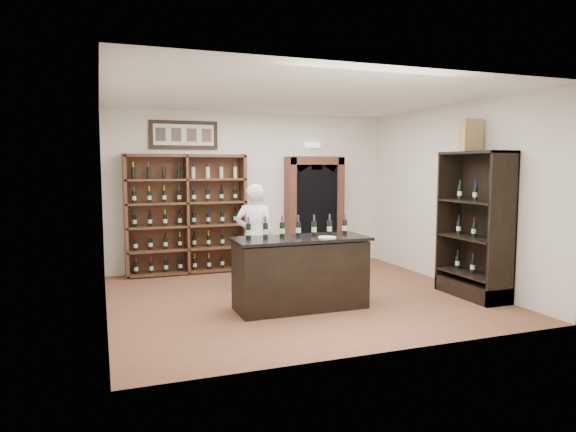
# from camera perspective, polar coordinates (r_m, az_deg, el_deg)

# --- Properties ---
(floor) EXTENTS (5.50, 5.50, 0.00)m
(floor) POSITION_cam_1_polar(r_m,az_deg,el_deg) (7.90, 1.14, -8.95)
(floor) COLOR brown
(floor) RESTS_ON ground
(ceiling) EXTENTS (5.50, 5.50, 0.00)m
(ceiling) POSITION_cam_1_polar(r_m,az_deg,el_deg) (7.72, 1.18, 13.16)
(ceiling) COLOR white
(ceiling) RESTS_ON wall_back
(wall_back) EXTENTS (5.50, 0.04, 3.00)m
(wall_back) POSITION_cam_1_polar(r_m,az_deg,el_deg) (10.03, -4.05, 2.81)
(wall_back) COLOR silver
(wall_back) RESTS_ON ground
(wall_left) EXTENTS (0.04, 5.00, 3.00)m
(wall_left) POSITION_cam_1_polar(r_m,az_deg,el_deg) (7.14, -19.87, 1.37)
(wall_left) COLOR silver
(wall_left) RESTS_ON ground
(wall_right) EXTENTS (0.04, 5.00, 3.00)m
(wall_right) POSITION_cam_1_polar(r_m,az_deg,el_deg) (9.03, 17.65, 2.26)
(wall_right) COLOR silver
(wall_right) RESTS_ON ground
(wine_shelf) EXTENTS (2.20, 0.38, 2.20)m
(wine_shelf) POSITION_cam_1_polar(r_m,az_deg,el_deg) (9.61, -11.22, 0.21)
(wine_shelf) COLOR #55341D
(wine_shelf) RESTS_ON ground
(framed_picture) EXTENTS (1.25, 0.04, 0.52)m
(framed_picture) POSITION_cam_1_polar(r_m,az_deg,el_deg) (9.72, -11.51, 8.82)
(framed_picture) COLOR black
(framed_picture) RESTS_ON wall_back
(arched_doorway) EXTENTS (1.17, 0.35, 2.17)m
(arched_doorway) POSITION_cam_1_polar(r_m,az_deg,el_deg) (10.31, 2.92, 0.88)
(arched_doorway) COLOR black
(arched_doorway) RESTS_ON ground
(emergency_light) EXTENTS (0.30, 0.10, 0.10)m
(emergency_light) POSITION_cam_1_polar(r_m,az_deg,el_deg) (10.37, 2.75, 7.88)
(emergency_light) COLOR white
(emergency_light) RESTS_ON wall_back
(tasting_counter) EXTENTS (1.88, 0.78, 1.00)m
(tasting_counter) POSITION_cam_1_polar(r_m,az_deg,el_deg) (7.17, 1.40, -6.40)
(tasting_counter) COLOR black
(tasting_counter) RESTS_ON ground
(counter_bottle_0) EXTENTS (0.07, 0.07, 0.30)m
(counter_bottle_0) POSITION_cam_1_polar(r_m,az_deg,el_deg) (6.93, -4.41, -1.69)
(counter_bottle_0) COLOR black
(counter_bottle_0) RESTS_ON tasting_counter
(counter_bottle_1) EXTENTS (0.07, 0.07, 0.30)m
(counter_bottle_1) POSITION_cam_1_polar(r_m,az_deg,el_deg) (7.00, -2.52, -1.61)
(counter_bottle_1) COLOR black
(counter_bottle_1) RESTS_ON tasting_counter
(counter_bottle_2) EXTENTS (0.07, 0.07, 0.30)m
(counter_bottle_2) POSITION_cam_1_polar(r_m,az_deg,el_deg) (7.07, -0.67, -1.53)
(counter_bottle_2) COLOR black
(counter_bottle_2) RESTS_ON tasting_counter
(counter_bottle_3) EXTENTS (0.07, 0.07, 0.30)m
(counter_bottle_3) POSITION_cam_1_polar(r_m,az_deg,el_deg) (7.15, 1.15, -1.44)
(counter_bottle_3) COLOR black
(counter_bottle_3) RESTS_ON tasting_counter
(counter_bottle_4) EXTENTS (0.07, 0.07, 0.30)m
(counter_bottle_4) POSITION_cam_1_polar(r_m,az_deg,el_deg) (7.25, 2.92, -1.36)
(counter_bottle_4) COLOR black
(counter_bottle_4) RESTS_ON tasting_counter
(counter_bottle_5) EXTENTS (0.07, 0.07, 0.30)m
(counter_bottle_5) POSITION_cam_1_polar(r_m,az_deg,el_deg) (7.34, 4.64, -1.28)
(counter_bottle_5) COLOR black
(counter_bottle_5) RESTS_ON tasting_counter
(counter_bottle_6) EXTENTS (0.07, 0.07, 0.30)m
(counter_bottle_6) POSITION_cam_1_polar(r_m,az_deg,el_deg) (7.45, 6.32, -1.20)
(counter_bottle_6) COLOR black
(counter_bottle_6) RESTS_ON tasting_counter
(side_cabinet) EXTENTS (0.48, 1.20, 2.20)m
(side_cabinet) POSITION_cam_1_polar(r_m,az_deg,el_deg) (8.27, 20.08, -3.30)
(side_cabinet) COLOR black
(side_cabinet) RESTS_ON ground
(shopkeeper) EXTENTS (0.72, 0.58, 1.70)m
(shopkeeper) POSITION_cam_1_polar(r_m,az_deg,el_deg) (8.30, -3.74, -2.26)
(shopkeeper) COLOR white
(shopkeeper) RESTS_ON ground
(plate) EXTENTS (0.25, 0.25, 0.02)m
(plate) POSITION_cam_1_polar(r_m,az_deg,el_deg) (7.01, 4.37, -2.41)
(plate) COLOR beige
(plate) RESTS_ON tasting_counter
(wine_crate) EXTENTS (0.35, 0.15, 0.49)m
(wine_crate) POSITION_cam_1_polar(r_m,az_deg,el_deg) (8.29, 19.64, 8.45)
(wine_crate) COLOR tan
(wine_crate) RESTS_ON side_cabinet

